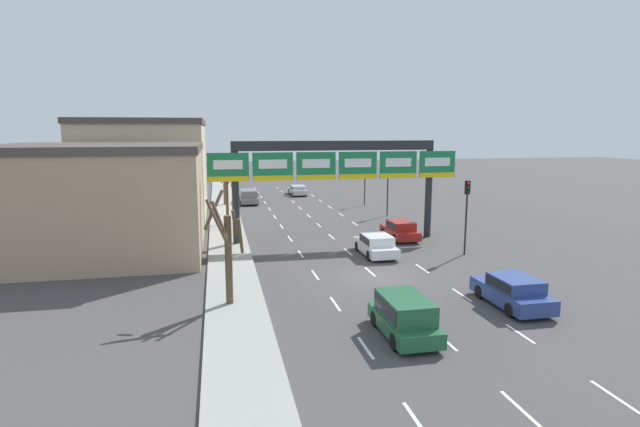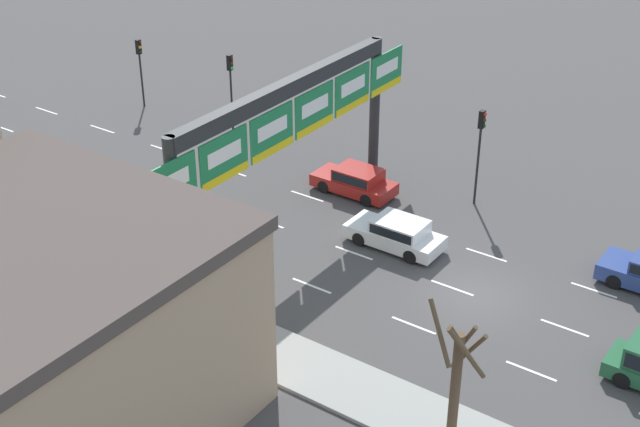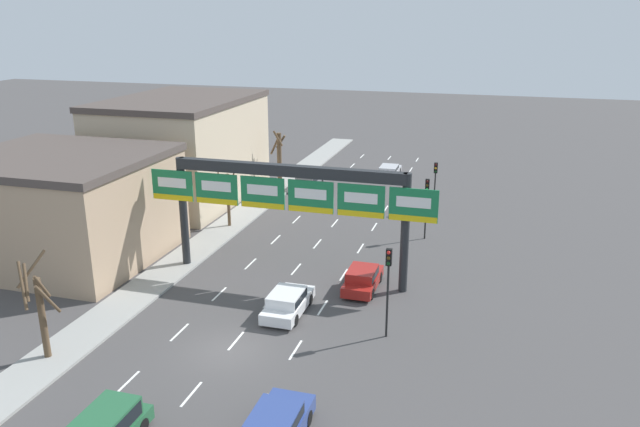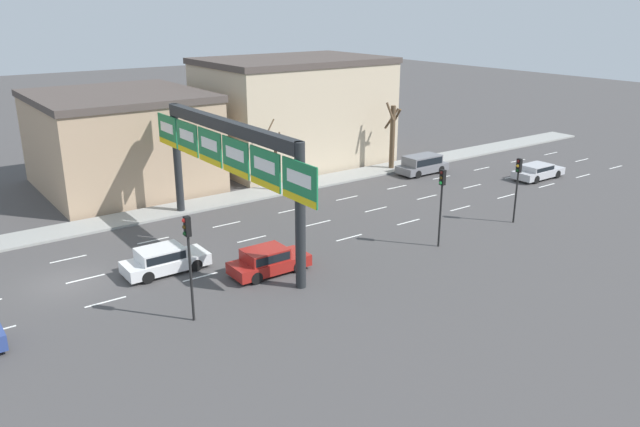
% 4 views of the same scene
% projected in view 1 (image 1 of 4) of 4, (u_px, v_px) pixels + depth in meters
% --- Properties ---
extents(ground_plane, '(220.00, 220.00, 0.00)m').
position_uv_depth(ground_plane, '(375.00, 276.00, 28.48)').
color(ground_plane, '#474444').
extents(sidewalk_left, '(2.80, 110.00, 0.15)m').
position_uv_depth(sidewalk_left, '(233.00, 284.00, 26.86)').
color(sidewalk_left, '#999993').
rests_on(sidewalk_left, ground_plane).
extents(lane_dashes, '(6.72, 67.00, 0.01)m').
position_uv_depth(lane_dashes, '(325.00, 231.00, 41.52)').
color(lane_dashes, white).
rests_on(lane_dashes, ground_plane).
extents(sign_gantry, '(18.66, 0.70, 7.50)m').
position_uv_depth(sign_gantry, '(336.00, 164.00, 36.76)').
color(sign_gantry, '#232628').
rests_on(sign_gantry, ground_plane).
extents(building_near, '(13.13, 12.12, 7.35)m').
position_uv_depth(building_near, '(101.00, 200.00, 33.10)').
color(building_near, tan).
rests_on(building_near, ground_plane).
extents(building_far, '(10.91, 15.74, 9.27)m').
position_uv_depth(building_far, '(148.00, 168.00, 48.03)').
color(building_far, '#C6B293').
rests_on(building_far, ground_plane).
extents(car_white, '(1.92, 4.51, 1.41)m').
position_uv_depth(car_white, '(376.00, 244.00, 33.23)').
color(car_white, silver).
rests_on(car_white, ground_plane).
extents(suv_grey, '(1.97, 4.51, 1.58)m').
position_uv_depth(suv_grey, '(249.00, 196.00, 56.80)').
color(suv_grey, slate).
rests_on(suv_grey, ground_plane).
extents(car_silver, '(1.92, 4.72, 1.23)m').
position_uv_depth(car_silver, '(298.00, 190.00, 64.52)').
color(car_silver, '#B7B7BC').
rests_on(car_silver, ground_plane).
extents(car_blue, '(1.99, 4.41, 1.49)m').
position_uv_depth(car_blue, '(513.00, 290.00, 23.50)').
color(car_blue, navy).
rests_on(car_blue, ground_plane).
extents(car_red, '(1.85, 4.30, 1.43)m').
position_uv_depth(car_red, '(400.00, 229.00, 38.19)').
color(car_red, maroon).
rests_on(car_red, ground_plane).
extents(suv_green, '(1.86, 4.04, 1.66)m').
position_uv_depth(suv_green, '(404.00, 314.00, 20.07)').
color(suv_green, '#235B38').
rests_on(suv_green, ground_plane).
extents(traffic_light_near_gantry, '(0.30, 0.35, 4.31)m').
position_uv_depth(traffic_light_near_gantry, '(365.00, 178.00, 55.10)').
color(traffic_light_near_gantry, black).
rests_on(traffic_light_near_gantry, ground_plane).
extents(traffic_light_mid_block, '(0.30, 0.35, 4.69)m').
position_uv_depth(traffic_light_mid_block, '(388.00, 182.00, 48.17)').
color(traffic_light_mid_block, black).
rests_on(traffic_light_mid_block, ground_plane).
extents(traffic_light_far_end, '(0.30, 0.35, 4.99)m').
position_uv_depth(traffic_light_far_end, '(467.00, 202.00, 32.95)').
color(traffic_light_far_end, black).
rests_on(traffic_light_far_end, ground_plane).
extents(tree_bare_closest, '(1.86, 2.11, 5.31)m').
position_uv_depth(tree_bare_closest, '(227.00, 248.00, 23.17)').
color(tree_bare_closest, brown).
rests_on(tree_bare_closest, sidewalk_left).
extents(tree_bare_second, '(1.42, 1.42, 5.69)m').
position_uv_depth(tree_bare_second, '(225.00, 177.00, 54.82)').
color(tree_bare_second, brown).
rests_on(tree_bare_second, sidewalk_left).
extents(tree_bare_third, '(1.75, 1.73, 5.31)m').
position_uv_depth(tree_bare_third, '(227.00, 195.00, 43.55)').
color(tree_bare_third, brown).
rests_on(tree_bare_third, sidewalk_left).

